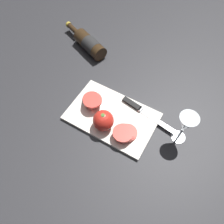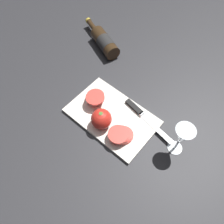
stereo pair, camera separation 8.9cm
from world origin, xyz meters
The scene contains 8 objects.
ground_plane centered at (0.00, 0.00, 0.00)m, with size 3.00×3.00×0.00m, color #28282B.
cutting_board centered at (0.04, 0.02, 0.01)m, with size 0.38×0.25×0.02m.
wine_bottle centered at (-0.28, 0.33, 0.04)m, with size 0.31×0.17×0.08m.
wine_glass centered at (0.34, 0.08, 0.11)m, with size 0.07×0.07×0.16m.
whole_tomato centered at (0.04, -0.04, 0.06)m, with size 0.09×0.09×0.09m.
knife centered at (0.12, 0.11, 0.02)m, with size 0.27×0.06×0.01m.
tomato_slice_stack_near centered at (0.14, -0.03, 0.03)m, with size 0.09×0.11×0.04m.
tomato_slice_stack_far centered at (-0.07, 0.04, 0.04)m, with size 0.11×0.11×0.05m.
Camera 1 is at (0.29, -0.40, 0.85)m, focal length 35.00 mm.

